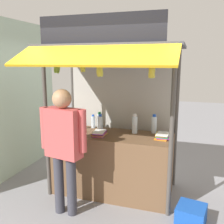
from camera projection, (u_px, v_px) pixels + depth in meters
ground_plane at (112, 192)px, 4.10m from camera, size 20.00×20.00×0.00m
stall_counter at (112, 164)px, 4.00m from camera, size 1.84×0.73×0.96m
stall_structure at (115, 91)px, 3.92m from camera, size 2.04×1.65×2.64m
water_bottle_mid_right at (135, 124)px, 3.95m from camera, size 0.09×0.09×0.30m
water_bottle_back_right at (154, 124)px, 3.96m from camera, size 0.08×0.08×0.30m
water_bottle_back_left at (93, 122)px, 4.27m from camera, size 0.06×0.06×0.23m
water_bottle_center at (100, 124)px, 4.01m from camera, size 0.08×0.08×0.29m
water_bottle_rear_center at (100, 121)px, 4.25m from camera, size 0.08×0.08×0.27m
water_bottle_far_left at (100, 123)px, 4.16m from camera, size 0.07×0.07×0.25m
magazine_stack_far_right at (162, 136)px, 3.69m from camera, size 0.20×0.27×0.08m
magazine_stack_front_left at (99, 133)px, 3.83m from camera, size 0.20×0.27×0.07m
banana_bunch_rightmost at (152, 73)px, 3.09m from camera, size 0.11×0.11×0.30m
banana_bunch_leftmost at (83, 67)px, 3.35m from camera, size 0.09×0.09×0.24m
banana_bunch_inner_right at (57, 68)px, 3.47m from camera, size 0.10×0.10×0.26m
banana_bunch_inner_left at (100, 71)px, 3.28m from camera, size 0.11×0.10×0.30m
vendor_person at (64, 141)px, 3.33m from camera, size 0.65×0.30×1.73m
plastic_crate at (191, 215)px, 3.27m from camera, size 0.41×0.41×0.25m
neighbour_wall at (14, 98)px, 4.70m from camera, size 0.20×2.40×2.79m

